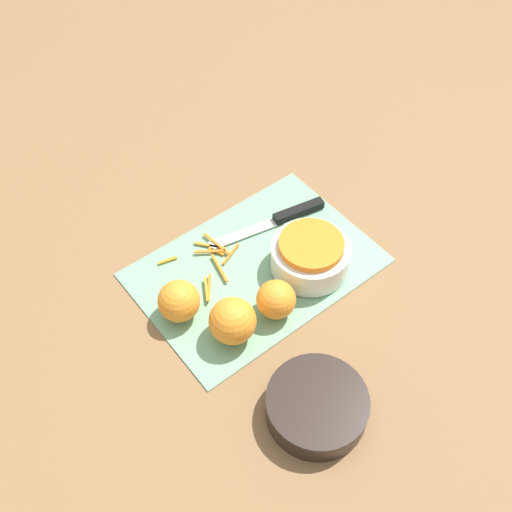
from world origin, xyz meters
TOP-DOWN VIEW (x-y plane):
  - ground_plane at (0.00, 0.00)m, footprint 4.00×4.00m
  - cutting_board at (0.00, 0.00)m, footprint 0.44×0.30m
  - bowl_speckled at (-0.08, 0.06)m, footprint 0.15×0.15m
  - bowl_dark at (0.11, 0.29)m, footprint 0.16×0.16m
  - knife at (-0.13, -0.06)m, footprint 0.25×0.07m
  - orange_left at (0.12, 0.09)m, footprint 0.08×0.08m
  - orange_right at (0.17, -0.00)m, footprint 0.07×0.07m
  - orange_back at (0.04, 0.10)m, footprint 0.07×0.07m
  - peel_pile at (0.06, -0.06)m, footprint 0.15×0.14m

SIDE VIEW (x-z plane):
  - ground_plane at x=0.00m, z-range 0.00..0.00m
  - cutting_board at x=0.00m, z-range 0.00..0.01m
  - peel_pile at x=0.06m, z-range 0.01..0.01m
  - knife at x=-0.13m, z-range 0.00..0.02m
  - bowl_dark at x=0.11m, z-range 0.00..0.05m
  - bowl_speckled at x=-0.08m, z-range 0.00..0.07m
  - orange_back at x=0.04m, z-range 0.01..0.08m
  - orange_right at x=0.17m, z-range 0.01..0.08m
  - orange_left at x=0.12m, z-range 0.01..0.09m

